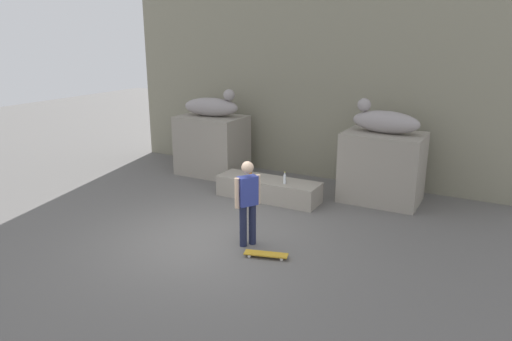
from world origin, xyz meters
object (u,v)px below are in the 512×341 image
object	(u,v)px
statue_reclining_right	(384,121)
skateboard	(266,254)
statue_reclining_left	(212,106)
bottle_clear	(285,179)
skater	(248,200)
bottle_orange	(250,169)

from	to	relation	value
statue_reclining_right	skateboard	bearing A→B (deg)	81.62
statue_reclining_left	skateboard	world-z (taller)	statue_reclining_left
statue_reclining_left	bottle_clear	xyz separation A→B (m)	(2.91, -1.36, -1.34)
skater	skateboard	world-z (taller)	skater
bottle_orange	skater	bearing A→B (deg)	-61.56
statue_reclining_left	bottle_orange	world-z (taller)	statue_reclining_left
skater	bottle_orange	world-z (taller)	skater
statue_reclining_right	skater	bearing A→B (deg)	72.90
bottle_orange	skateboard	bearing A→B (deg)	-56.25
statue_reclining_left	statue_reclining_right	distance (m)	4.82
skater	bottle_clear	xyz separation A→B (m)	(-0.36, 2.39, -0.29)
statue_reclining_right	statue_reclining_left	bearing A→B (deg)	5.32
bottle_orange	statue_reclining_left	bearing A→B (deg)	150.70
bottle_clear	statue_reclining_left	bearing A→B (deg)	154.94
statue_reclining_left	skateboard	xyz separation A→B (m)	(3.83, -4.06, -1.90)
skater	skateboard	bearing A→B (deg)	-87.51
statue_reclining_right	skater	world-z (taller)	statue_reclining_right
bottle_orange	bottle_clear	xyz separation A→B (m)	(1.14, -0.37, 0.01)
statue_reclining_left	bottle_clear	bearing A→B (deg)	-34.77
statue_reclining_right	bottle_clear	world-z (taller)	statue_reclining_right
statue_reclining_left	bottle_orange	xyz separation A→B (m)	(1.77, -1.00, -1.34)
skateboard	bottle_clear	xyz separation A→B (m)	(-0.91, 2.70, 0.56)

